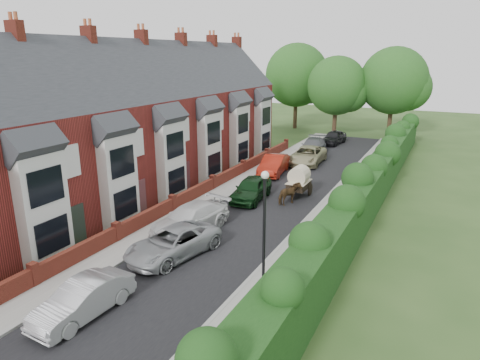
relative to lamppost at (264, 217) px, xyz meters
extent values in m
plane|color=#2D4C1E|center=(-3.40, -4.00, -3.30)|extent=(140.00, 140.00, 0.00)
cube|color=black|center=(-3.90, 7.00, -3.29)|extent=(6.00, 58.00, 0.02)
cube|color=gray|center=(0.20, 7.00, -3.24)|extent=(2.20, 58.00, 0.12)
cube|color=gray|center=(-7.75, 7.00, -3.24)|extent=(1.70, 58.00, 0.12)
cube|color=#9A9B95|center=(-0.85, 7.00, -3.23)|extent=(0.18, 58.00, 0.13)
cube|color=#9A9B95|center=(-6.95, 7.00, -3.23)|extent=(0.18, 58.00, 0.13)
cube|color=#123510|center=(2.00, 7.00, -2.05)|extent=(1.50, 58.00, 2.50)
cube|color=maroon|center=(-14.40, 6.00, -0.05)|extent=(8.00, 40.00, 6.50)
cube|color=#292B31|center=(-14.40, 6.00, 3.20)|extent=(8.00, 40.20, 8.00)
cube|color=white|center=(-10.05, -2.10, -0.70)|extent=(0.70, 2.40, 5.20)
cube|color=black|center=(-9.68, -2.10, -1.90)|extent=(0.06, 1.80, 1.60)
cube|color=black|center=(-9.68, -2.10, 0.50)|extent=(0.06, 1.80, 1.60)
cube|color=#292B31|center=(-10.20, -2.10, 2.30)|extent=(1.70, 2.60, 1.70)
cube|color=#3F2D2D|center=(-10.36, 0.00, -2.25)|extent=(0.08, 0.90, 2.10)
cube|color=white|center=(-10.35, -0.10, 1.10)|extent=(0.12, 1.20, 1.60)
cube|color=white|center=(-10.05, 2.90, -0.70)|extent=(0.70, 2.40, 5.20)
cube|color=black|center=(-9.68, 2.90, -1.90)|extent=(0.06, 1.80, 1.60)
cube|color=black|center=(-9.68, 2.90, 0.50)|extent=(0.06, 1.80, 1.60)
cube|color=#292B31|center=(-10.20, 2.90, 2.30)|extent=(1.70, 2.60, 1.70)
cube|color=#3F2D2D|center=(-10.36, 5.00, -2.25)|extent=(0.08, 0.90, 2.10)
cube|color=white|center=(-10.35, 4.90, 1.10)|extent=(0.12, 1.20, 1.60)
cube|color=white|center=(-10.05, 7.90, -0.70)|extent=(0.70, 2.40, 5.20)
cube|color=black|center=(-9.68, 7.90, -1.90)|extent=(0.06, 1.80, 1.60)
cube|color=black|center=(-9.68, 7.90, 0.50)|extent=(0.06, 1.80, 1.60)
cube|color=#292B31|center=(-10.20, 7.90, 2.30)|extent=(1.70, 2.60, 1.70)
cube|color=#3F2D2D|center=(-10.36, 10.00, -2.25)|extent=(0.08, 0.90, 2.10)
cube|color=white|center=(-10.35, 9.90, 1.10)|extent=(0.12, 1.20, 1.60)
cube|color=white|center=(-10.05, 12.90, -0.70)|extent=(0.70, 2.40, 5.20)
cube|color=black|center=(-9.68, 12.90, -1.90)|extent=(0.06, 1.80, 1.60)
cube|color=black|center=(-9.68, 12.90, 0.50)|extent=(0.06, 1.80, 1.60)
cube|color=#292B31|center=(-10.20, 12.90, 2.30)|extent=(1.70, 2.60, 1.70)
cube|color=#3F2D2D|center=(-10.36, 15.00, -2.25)|extent=(0.08, 0.90, 2.10)
cube|color=white|center=(-10.35, 14.90, 1.10)|extent=(0.12, 1.20, 1.60)
cube|color=white|center=(-10.05, 17.90, -0.70)|extent=(0.70, 2.40, 5.20)
cube|color=black|center=(-9.68, 17.90, -1.90)|extent=(0.06, 1.80, 1.60)
cube|color=black|center=(-9.68, 17.90, 0.50)|extent=(0.06, 1.80, 1.60)
cube|color=#292B31|center=(-10.20, 17.90, 2.30)|extent=(1.70, 2.60, 1.70)
cube|color=#3F2D2D|center=(-10.36, 20.00, -2.25)|extent=(0.08, 0.90, 2.10)
cube|color=white|center=(-10.35, 19.90, 1.10)|extent=(0.12, 1.20, 1.60)
cube|color=white|center=(-10.05, 22.90, -0.70)|extent=(0.70, 2.40, 5.20)
cube|color=black|center=(-9.68, 22.90, -1.90)|extent=(0.06, 1.80, 1.60)
cube|color=black|center=(-9.68, 22.90, 0.50)|extent=(0.06, 1.80, 1.60)
cube|color=#292B31|center=(-10.20, 22.90, 2.30)|extent=(1.70, 2.60, 1.70)
cube|color=#3F2D2D|center=(-10.36, 25.00, -2.25)|extent=(0.08, 0.90, 2.10)
cube|color=white|center=(-10.35, 24.90, 1.10)|extent=(0.12, 1.20, 1.60)
cube|color=maroon|center=(-14.40, 1.00, 7.00)|extent=(0.90, 0.50, 1.60)
cylinder|color=#A35230|center=(-14.60, 1.00, 7.95)|extent=(0.20, 0.20, 0.50)
cylinder|color=#A35230|center=(-14.20, 1.00, 7.95)|extent=(0.20, 0.20, 0.50)
cube|color=maroon|center=(-14.40, 6.00, 7.00)|extent=(0.90, 0.50, 1.60)
cylinder|color=#A35230|center=(-14.60, 6.00, 7.95)|extent=(0.20, 0.20, 0.50)
cylinder|color=#A35230|center=(-14.20, 6.00, 7.95)|extent=(0.20, 0.20, 0.50)
cube|color=maroon|center=(-14.40, 11.00, 7.00)|extent=(0.90, 0.50, 1.60)
cylinder|color=#A35230|center=(-14.60, 11.00, 7.95)|extent=(0.20, 0.20, 0.50)
cylinder|color=#A35230|center=(-14.20, 11.00, 7.95)|extent=(0.20, 0.20, 0.50)
cube|color=maroon|center=(-14.40, 16.00, 7.00)|extent=(0.90, 0.50, 1.60)
cylinder|color=#A35230|center=(-14.60, 16.00, 7.95)|extent=(0.20, 0.20, 0.50)
cylinder|color=#A35230|center=(-14.20, 16.00, 7.95)|extent=(0.20, 0.20, 0.50)
cube|color=maroon|center=(-14.40, 21.00, 7.00)|extent=(0.90, 0.50, 1.60)
cylinder|color=#A35230|center=(-14.60, 21.00, 7.95)|extent=(0.20, 0.20, 0.50)
cylinder|color=#A35230|center=(-14.20, 21.00, 7.95)|extent=(0.20, 0.20, 0.50)
cube|color=maroon|center=(-14.40, 26.00, 7.00)|extent=(0.90, 0.50, 1.60)
cylinder|color=#A35230|center=(-14.60, 26.00, 7.95)|extent=(0.20, 0.20, 0.50)
cylinder|color=#A35230|center=(-14.20, 26.00, 7.95)|extent=(0.20, 0.20, 0.50)
cube|color=maroon|center=(-8.75, -1.50, -2.85)|extent=(0.30, 4.70, 0.90)
cube|color=maroon|center=(-8.75, 3.50, -2.85)|extent=(0.30, 4.70, 0.90)
cube|color=maroon|center=(-8.75, 8.50, -2.85)|extent=(0.30, 4.70, 0.90)
cube|color=maroon|center=(-8.75, 13.50, -2.85)|extent=(0.30, 4.70, 0.90)
cube|color=maroon|center=(-8.75, 18.50, -2.85)|extent=(0.30, 4.70, 0.90)
cube|color=maroon|center=(-8.75, 23.50, -2.85)|extent=(0.30, 4.70, 0.90)
cube|color=maroon|center=(-8.75, -4.00, -2.75)|extent=(0.35, 0.35, 1.10)
cube|color=maroon|center=(-8.75, 1.00, -2.75)|extent=(0.35, 0.35, 1.10)
cube|color=maroon|center=(-8.75, 6.00, -2.75)|extent=(0.35, 0.35, 1.10)
cube|color=maroon|center=(-8.75, 11.00, -2.75)|extent=(0.35, 0.35, 1.10)
cube|color=maroon|center=(-8.75, 16.00, -2.75)|extent=(0.35, 0.35, 1.10)
cube|color=maroon|center=(-8.75, 21.00, -2.75)|extent=(0.35, 0.35, 1.10)
cube|color=maroon|center=(-8.75, 26.00, -2.75)|extent=(0.35, 0.35, 1.10)
cylinder|color=black|center=(0.00, 0.00, -0.90)|extent=(0.12, 0.12, 4.80)
cylinder|color=black|center=(0.00, 0.00, 1.55)|extent=(0.20, 0.20, 0.10)
sphere|color=silver|center=(0.00, 0.00, 1.70)|extent=(0.32, 0.32, 0.32)
cylinder|color=#332316|center=(-6.40, 36.00, -0.92)|extent=(0.50, 0.50, 4.75)
sphere|color=#194D1A|center=(-6.40, 36.00, 2.59)|extent=(6.80, 6.80, 6.80)
sphere|color=#194D1A|center=(-5.04, 36.30, 1.93)|extent=(4.76, 4.76, 4.76)
cylinder|color=#332316|center=(-0.40, 38.00, -0.67)|extent=(0.50, 0.50, 5.25)
sphere|color=#194D1A|center=(-0.40, 38.00, 3.21)|extent=(7.60, 7.60, 7.60)
sphere|color=#194D1A|center=(1.12, 38.30, 2.48)|extent=(5.32, 5.32, 5.32)
cylinder|color=#332316|center=(-12.40, 39.00, -0.55)|extent=(0.50, 0.50, 5.50)
sphere|color=#194D1A|center=(-12.40, 39.00, 3.52)|extent=(8.00, 8.00, 8.00)
sphere|color=#194D1A|center=(-10.80, 39.30, 2.75)|extent=(5.60, 5.60, 5.60)
imported|color=#BCBCC2|center=(-5.31, -4.60, -2.61)|extent=(1.68, 4.22, 1.37)
imported|color=#989B9F|center=(-5.18, 1.00, -2.59)|extent=(3.34, 5.43, 1.40)
imported|color=silver|center=(-6.08, 3.91, -2.55)|extent=(3.03, 5.43, 1.49)
imported|color=black|center=(-5.34, 10.25, -2.53)|extent=(2.20, 4.65, 1.54)
imported|color=maroon|center=(-6.40, 16.88, -2.51)|extent=(2.27, 4.93, 1.57)
imported|color=tan|center=(-5.00, 21.37, -2.53)|extent=(2.85, 5.64, 1.53)
imported|color=#55585C|center=(-5.73, 25.40, -2.54)|extent=(2.75, 5.43, 1.51)
imported|color=black|center=(-5.15, 31.00, -2.56)|extent=(2.20, 4.49, 1.47)
imported|color=#49331B|center=(-2.69, 10.47, -2.58)|extent=(1.33, 1.86, 1.43)
cube|color=black|center=(-2.69, 12.28, -2.46)|extent=(1.18, 1.96, 0.49)
cylinder|color=beige|center=(-2.69, 12.28, -1.78)|extent=(1.28, 1.23, 1.28)
cube|color=beige|center=(-2.69, 12.28, -2.22)|extent=(1.29, 2.01, 0.04)
cylinder|color=black|center=(-3.33, 12.87, -2.86)|extent=(0.08, 0.88, 0.88)
cylinder|color=black|center=(-2.06, 12.87, -2.86)|extent=(0.08, 0.88, 0.88)
cylinder|color=black|center=(-3.04, 11.20, -2.41)|extent=(0.06, 1.77, 0.06)
cylinder|color=black|center=(-2.35, 11.20, -2.41)|extent=(0.06, 1.77, 0.06)
camera|label=1|loc=(6.15, -14.50, 6.16)|focal=32.00mm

